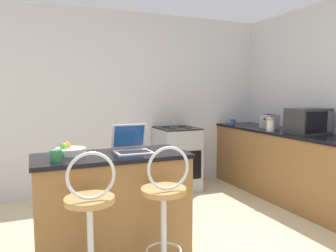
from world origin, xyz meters
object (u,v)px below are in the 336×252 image
Objects in this scene: mug_blue at (233,122)px; fruit_bowl at (70,150)px; bar_stool_near at (91,230)px; mug_green at (56,156)px; microwave at (308,121)px; stove_range at (177,158)px; storage_jar at (271,125)px; laptop at (131,145)px; toaster at (269,122)px; bar_stool_far at (164,218)px.

fruit_bowl is at bearing -149.56° from mug_blue.
bar_stool_near is 10.36× the size of mug_green.
bar_stool_near is 3.06m from microwave.
storage_jar is at bearing -43.09° from stove_range.
laptop is 2.24m from storage_jar.
mug_green is 0.26m from fruit_bowl.
laptop is 0.52m from fruit_bowl.
microwave reaches higher than toaster.
stove_range is 9.04× the size of mug_green.
storage_jar reaches higher than stove_range.
microwave reaches higher than bar_stool_far.
laptop is at bearing -125.91° from stove_range.
mug_blue reaches higher than mug_green.
bar_stool_far reaches higher than mug_green.
bar_stool_near and bar_stool_far have the same top height.
microwave is at bearing -84.42° from toaster.
microwave is (2.32, 0.91, 0.57)m from bar_stool_far.
laptop is at bearing -142.74° from mug_blue.
storage_jar is at bearing 26.26° from bar_stool_near.
bar_stool_near is 11.01× the size of mug_blue.
mug_green is at bearing -162.35° from storage_jar.
bar_stool_far is 2.46m from storage_jar.
fruit_bowl is (-2.86, -0.93, -0.06)m from toaster.
mug_blue is (2.14, 1.63, -0.01)m from laptop.
microwave reaches higher than bar_stool_near.
mug_green is (-2.77, -0.88, -0.04)m from storage_jar.
bar_stool_far is at bearing -46.17° from fruit_bowl.
stove_range is at bearing 44.53° from mug_green.
microwave is 0.47m from storage_jar.
bar_stool_near is at bearing -153.74° from storage_jar.
mug_green is (-0.64, -0.17, -0.02)m from laptop.
bar_stool_near is 1.15× the size of stove_range.
fruit_bowl reaches higher than mug_blue.
stove_range is (1.63, 2.17, -0.05)m from bar_stool_near.
microwave is 1.87m from stove_range.
laptop is 2.06m from stove_range.
mug_green is at bearing -117.77° from fruit_bowl.
microwave reaches higher than storage_jar.
storage_jar is at bearing 17.65° from mug_green.
fruit_bowl is (-0.06, 0.63, 0.45)m from bar_stool_near.
toaster is (2.80, 1.55, 0.51)m from bar_stool_near.
storage_jar is 2.72m from fruit_bowl.
toaster reaches higher than storage_jar.
bar_stool_far is 4.19× the size of fruit_bowl.
laptop is 3.00× the size of mug_green.
laptop is 2.69m from mug_blue.
microwave reaches higher than stove_range.
storage_jar is (2.13, 0.71, 0.03)m from laptop.
mug_blue is (0.02, 0.92, -0.04)m from storage_jar.
bar_stool_near reaches higher than mug_blue.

